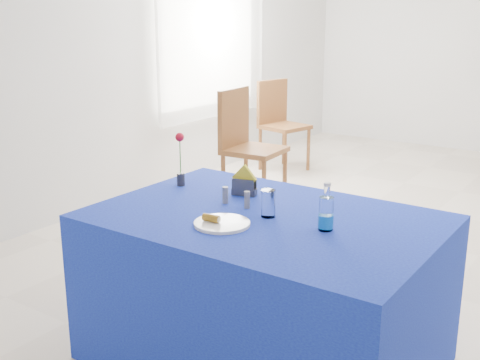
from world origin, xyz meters
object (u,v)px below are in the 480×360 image
plate (222,224)px  chair_win_b (279,118)px  blue_table (264,289)px  water_bottle (326,215)px  chair_win_a (245,140)px

plate → chair_win_b: size_ratio=0.26×
blue_table → chair_win_b: 3.86m
plate → water_bottle: size_ratio=1.18×
chair_win_a → plate: bearing=-152.6°
water_bottle → chair_win_b: chair_win_b is taller
blue_table → water_bottle: (0.32, -0.01, 0.45)m
water_bottle → chair_win_b: (-2.25, 3.35, -0.27)m
blue_table → chair_win_b: (-1.93, 3.34, 0.18)m
plate → water_bottle: 0.47m
water_bottle → chair_win_b: 4.05m
plate → chair_win_b: 4.01m
blue_table → water_bottle: 0.56m
plate → chair_win_a: chair_win_a is taller
plate → blue_table: bearing=68.7°
chair_win_b → plate: bearing=-139.5°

